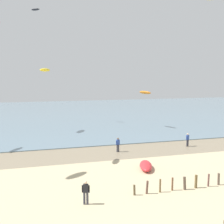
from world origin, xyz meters
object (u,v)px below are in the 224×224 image
(person_right_flank, at_px, (188,139))
(kite_aloft_0, at_px, (45,70))
(person_trailing_behind, at_px, (118,144))
(grounded_kite, at_px, (146,166))
(person_mid_beach, at_px, (86,192))
(kite_aloft_8, at_px, (145,93))
(kite_aloft_1, at_px, (35,9))

(person_right_flank, distance_m, kite_aloft_0, 19.99)
(person_right_flank, xyz_separation_m, kite_aloft_0, (-17.86, -2.27, 8.69))
(person_trailing_behind, relative_size, grounded_kite, 0.52)
(person_trailing_behind, distance_m, kite_aloft_0, 12.30)
(person_mid_beach, xyz_separation_m, person_trailing_behind, (6.63, 13.40, 0.00))
(person_right_flank, height_order, kite_aloft_0, kite_aloft_0)
(grounded_kite, height_order, kite_aloft_8, kite_aloft_8)
(grounded_kite, distance_m, kite_aloft_1, 39.29)
(person_right_flank, bearing_deg, kite_aloft_0, -172.74)
(person_trailing_behind, bearing_deg, kite_aloft_8, 56.76)
(kite_aloft_1, bearing_deg, grounded_kite, 147.22)
(person_mid_beach, bearing_deg, person_trailing_behind, 63.68)
(grounded_kite, xyz_separation_m, kite_aloft_0, (-9.03, 4.94, 9.29))
(kite_aloft_0, bearing_deg, kite_aloft_1, 25.37)
(grounded_kite, bearing_deg, person_right_flank, 148.77)
(person_mid_beach, xyz_separation_m, person_right_flank, (16.05, 13.51, 0.00))
(person_mid_beach, xyz_separation_m, grounded_kite, (7.22, 6.30, -0.59))
(kite_aloft_1, bearing_deg, kite_aloft_8, -169.12)
(kite_aloft_0, bearing_deg, person_right_flank, -56.33)
(person_trailing_behind, height_order, kite_aloft_8, kite_aloft_8)
(person_trailing_behind, xyz_separation_m, kite_aloft_1, (-7.94, 25.13, 20.19))
(grounded_kite, height_order, kite_aloft_0, kite_aloft_0)
(person_mid_beach, bearing_deg, kite_aloft_0, 99.12)
(kite_aloft_1, bearing_deg, person_mid_beach, 134.34)
(grounded_kite, bearing_deg, kite_aloft_8, 177.13)
(person_right_flank, xyz_separation_m, kite_aloft_1, (-17.36, 25.02, 20.19))
(person_right_flank, bearing_deg, kite_aloft_1, 124.76)
(person_right_flank, relative_size, kite_aloft_8, 0.60)
(person_right_flank, relative_size, grounded_kite, 0.52)
(person_right_flank, bearing_deg, person_trailing_behind, -179.32)
(person_mid_beach, relative_size, grounded_kite, 0.52)
(person_mid_beach, relative_size, person_right_flank, 1.00)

